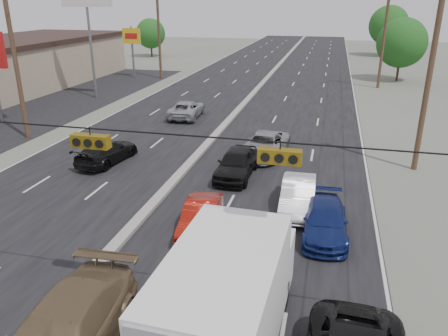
{
  "coord_description": "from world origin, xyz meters",
  "views": [
    {
      "loc": [
        7.54,
        -9.85,
        8.95
      ],
      "look_at": [
        3.39,
        7.08,
        2.2
      ],
      "focal_mm": 35.0,
      "sensor_mm": 36.0,
      "label": 1
    }
  ],
  "objects_px": {
    "pole_sign_far": "(132,40)",
    "queue_car_a": "(237,163)",
    "utility_pole_left_b": "(16,63)",
    "utility_pole_right_c": "(384,39)",
    "queue_car_c": "(264,145)",
    "oncoming_far": "(186,109)",
    "tree_left_far": "(151,33)",
    "queue_car_b": "(298,196)",
    "utility_pole_right_b": "(429,78)",
    "pole_sign_billboard": "(86,0)",
    "tree_right_far": "(389,25)",
    "tree_right_mid": "(402,43)",
    "utility_pole_left_c": "(159,35)",
    "red_sedan": "(201,217)",
    "box_truck": "(230,301)",
    "queue_car_d": "(325,221)",
    "oncoming_near": "(107,152)"
  },
  "relations": [
    {
      "from": "utility_pole_right_c",
      "to": "queue_car_c",
      "type": "distance_m",
      "value": 26.59
    },
    {
      "from": "utility_pole_left_b",
      "to": "red_sedan",
      "type": "bearing_deg",
      "value": -32.13
    },
    {
      "from": "utility_pole_left_c",
      "to": "utility_pole_right_c",
      "type": "bearing_deg",
      "value": 0.0
    },
    {
      "from": "queue_car_a",
      "to": "oncoming_near",
      "type": "xyz_separation_m",
      "value": [
        -7.82,
        0.34,
        -0.11
      ]
    },
    {
      "from": "utility_pole_right_b",
      "to": "tree_right_far",
      "type": "relative_size",
      "value": 1.23
    },
    {
      "from": "utility_pole_right_c",
      "to": "queue_car_a",
      "type": "xyz_separation_m",
      "value": [
        -9.5,
        -28.45,
        -4.35
      ]
    },
    {
      "from": "tree_left_far",
      "to": "tree_right_mid",
      "type": "relative_size",
      "value": 0.86
    },
    {
      "from": "utility_pole_left_c",
      "to": "utility_pole_right_b",
      "type": "bearing_deg",
      "value": -45.0
    },
    {
      "from": "tree_right_mid",
      "to": "oncoming_far",
      "type": "bearing_deg",
      "value": -130.22
    },
    {
      "from": "utility_pole_right_c",
      "to": "red_sedan",
      "type": "distance_m",
      "value": 36.23
    },
    {
      "from": "queue_car_b",
      "to": "oncoming_near",
      "type": "xyz_separation_m",
      "value": [
        -11.35,
        3.58,
        -0.04
      ]
    },
    {
      "from": "tree_left_far",
      "to": "tree_right_mid",
      "type": "distance_m",
      "value": 39.93
    },
    {
      "from": "box_truck",
      "to": "oncoming_far",
      "type": "height_order",
      "value": "box_truck"
    },
    {
      "from": "utility_pole_left_b",
      "to": "utility_pole_left_c",
      "type": "bearing_deg",
      "value": 90.0
    },
    {
      "from": "tree_right_mid",
      "to": "queue_car_d",
      "type": "height_order",
      "value": "tree_right_mid"
    },
    {
      "from": "queue_car_d",
      "to": "utility_pole_right_b",
      "type": "bearing_deg",
      "value": 59.04
    },
    {
      "from": "utility_pole_right_c",
      "to": "oncoming_far",
      "type": "relative_size",
      "value": 2.08
    },
    {
      "from": "box_truck",
      "to": "red_sedan",
      "type": "bearing_deg",
      "value": 115.04
    },
    {
      "from": "utility_pole_left_c",
      "to": "red_sedan",
      "type": "relative_size",
      "value": 2.61
    },
    {
      "from": "pole_sign_far",
      "to": "queue_car_b",
      "type": "bearing_deg",
      "value": -54.59
    },
    {
      "from": "utility_pole_right_b",
      "to": "tree_right_far",
      "type": "xyz_separation_m",
      "value": [
        3.5,
        55.0,
        -0.15
      ]
    },
    {
      "from": "utility_pole_right_b",
      "to": "queue_car_a",
      "type": "bearing_deg",
      "value": -160.04
    },
    {
      "from": "tree_left_far",
      "to": "queue_car_b",
      "type": "relative_size",
      "value": 1.45
    },
    {
      "from": "utility_pole_right_b",
      "to": "queue_car_c",
      "type": "relative_size",
      "value": 2.05
    },
    {
      "from": "pole_sign_billboard",
      "to": "box_truck",
      "type": "xyz_separation_m",
      "value": [
        20.02,
        -29.01,
        -7.06
      ]
    },
    {
      "from": "pole_sign_billboard",
      "to": "queue_car_a",
      "type": "height_order",
      "value": "pole_sign_billboard"
    },
    {
      "from": "oncoming_far",
      "to": "pole_sign_far",
      "type": "bearing_deg",
      "value": -57.71
    },
    {
      "from": "tree_left_far",
      "to": "queue_car_b",
      "type": "distance_m",
      "value": 59.12
    },
    {
      "from": "pole_sign_far",
      "to": "queue_car_b",
      "type": "relative_size",
      "value": 1.42
    },
    {
      "from": "utility_pole_right_b",
      "to": "oncoming_far",
      "type": "relative_size",
      "value": 2.08
    },
    {
      "from": "utility_pole_left_b",
      "to": "queue_car_a",
      "type": "bearing_deg",
      "value": -12.55
    },
    {
      "from": "tree_left_far",
      "to": "queue_car_a",
      "type": "distance_m",
      "value": 54.6
    },
    {
      "from": "utility_pole_left_c",
      "to": "tree_right_far",
      "type": "xyz_separation_m",
      "value": [
        28.5,
        30.0,
        -0.15
      ]
    },
    {
      "from": "utility_pole_left_c",
      "to": "queue_car_b",
      "type": "xyz_separation_m",
      "value": [
        19.03,
        -31.69,
        -4.41
      ]
    },
    {
      "from": "tree_left_far",
      "to": "box_truck",
      "type": "height_order",
      "value": "tree_left_far"
    },
    {
      "from": "pole_sign_far",
      "to": "tree_left_far",
      "type": "distance_m",
      "value": 20.89
    },
    {
      "from": "pole_sign_billboard",
      "to": "pole_sign_far",
      "type": "xyz_separation_m",
      "value": [
        -1.5,
        12.0,
        -4.46
      ]
    },
    {
      "from": "red_sedan",
      "to": "box_truck",
      "type": "bearing_deg",
      "value": -72.53
    },
    {
      "from": "utility_pole_left_b",
      "to": "oncoming_far",
      "type": "xyz_separation_m",
      "value": [
        8.88,
        7.98,
        -4.44
      ]
    },
    {
      "from": "pole_sign_billboard",
      "to": "tree_left_far",
      "type": "relative_size",
      "value": 1.8
    },
    {
      "from": "pole_sign_billboard",
      "to": "tree_right_far",
      "type": "height_order",
      "value": "pole_sign_billboard"
    },
    {
      "from": "pole_sign_far",
      "to": "tree_right_mid",
      "type": "bearing_deg",
      "value": 9.16
    },
    {
      "from": "utility_pole_left_c",
      "to": "tree_right_mid",
      "type": "height_order",
      "value": "utility_pole_left_c"
    },
    {
      "from": "utility_pole_right_b",
      "to": "pole_sign_far",
      "type": "distance_m",
      "value": 37.92
    },
    {
      "from": "utility_pole_right_b",
      "to": "queue_car_c",
      "type": "xyz_separation_m",
      "value": [
        -8.57,
        0.22,
        -4.43
      ]
    },
    {
      "from": "utility_pole_right_b",
      "to": "queue_car_b",
      "type": "relative_size",
      "value": 2.37
    },
    {
      "from": "pole_sign_far",
      "to": "queue_car_a",
      "type": "height_order",
      "value": "pole_sign_far"
    },
    {
      "from": "queue_car_b",
      "to": "oncoming_near",
      "type": "height_order",
      "value": "queue_car_b"
    },
    {
      "from": "pole_sign_billboard",
      "to": "tree_right_far",
      "type": "relative_size",
      "value": 1.35
    },
    {
      "from": "red_sedan",
      "to": "queue_car_a",
      "type": "relative_size",
      "value": 0.86
    }
  ]
}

